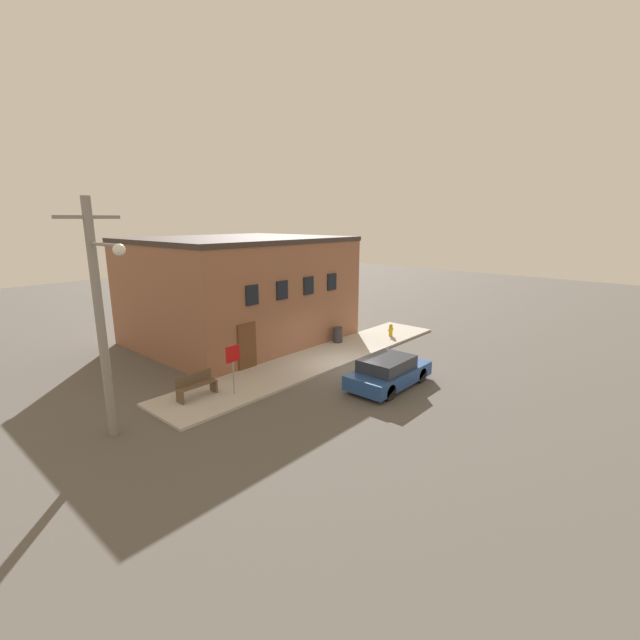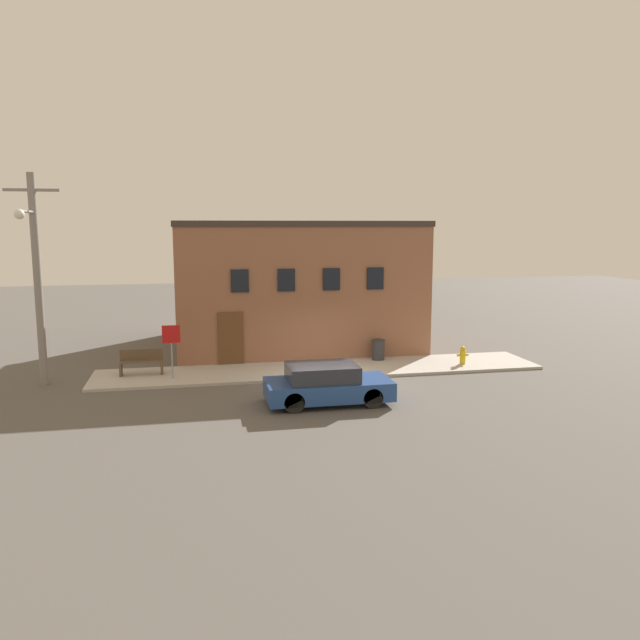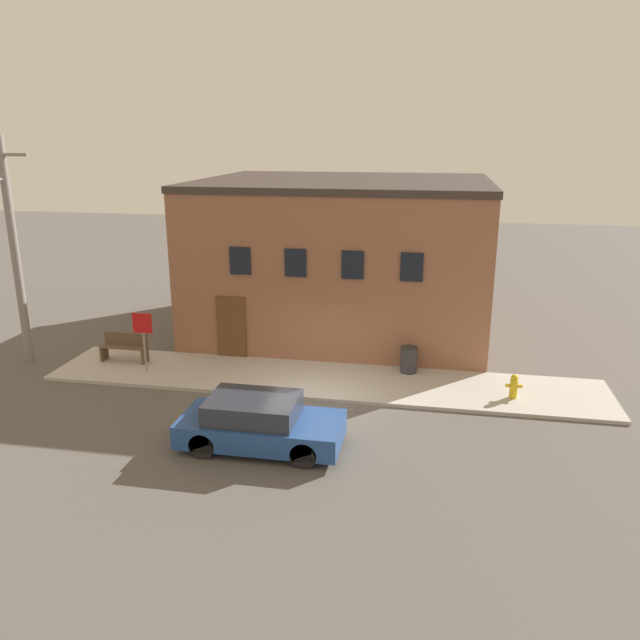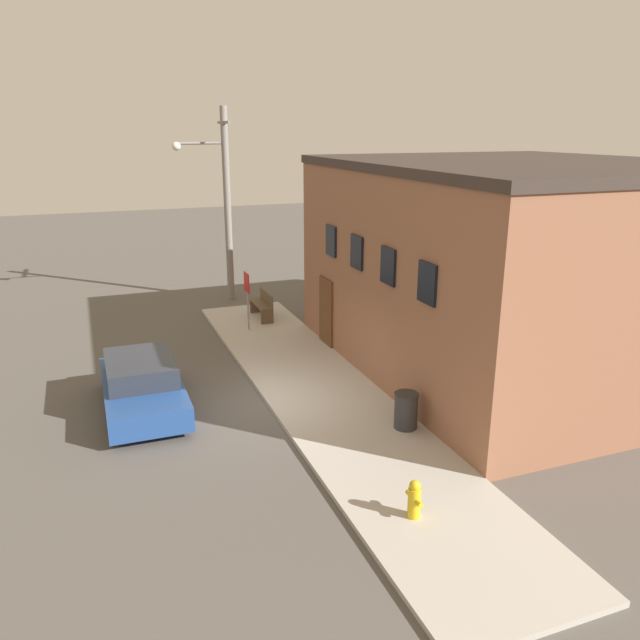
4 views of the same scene
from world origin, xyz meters
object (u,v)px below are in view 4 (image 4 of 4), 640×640
trash_bin (406,410)px  utility_pole (224,199)px  stop_sign (247,290)px  fire_hydrant (414,499)px  parked_car (142,386)px  bench (263,305)px

trash_bin → utility_pole: size_ratio=0.11×
stop_sign → trash_bin: bearing=10.5°
fire_hydrant → utility_pole: 16.09m
trash_bin → parked_car: size_ratio=0.21×
trash_bin → utility_pole: (-12.65, -1.20, 3.43)m
fire_hydrant → stop_sign: size_ratio=0.37×
stop_sign → parked_car: 6.28m
fire_hydrant → utility_pole: (-15.70, 0.29, 3.49)m
fire_hydrant → bench: bench is taller
fire_hydrant → trash_bin: trash_bin is taller
fire_hydrant → parked_car: bearing=-148.5°
bench → utility_pole: 4.76m
stop_sign → trash_bin: (8.21, 1.52, -0.93)m
stop_sign → fire_hydrant: bearing=0.2°
bench → parked_car: (5.99, -4.73, 0.04)m
stop_sign → trash_bin: stop_sign is taller
bench → parked_car: size_ratio=0.39×
fire_hydrant → bench: bearing=176.3°
fire_hydrant → parked_car: size_ratio=0.18×
trash_bin → utility_pole: bearing=-174.6°
utility_pole → parked_car: utility_pole is taller
utility_pole → parked_car: size_ratio=1.86×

